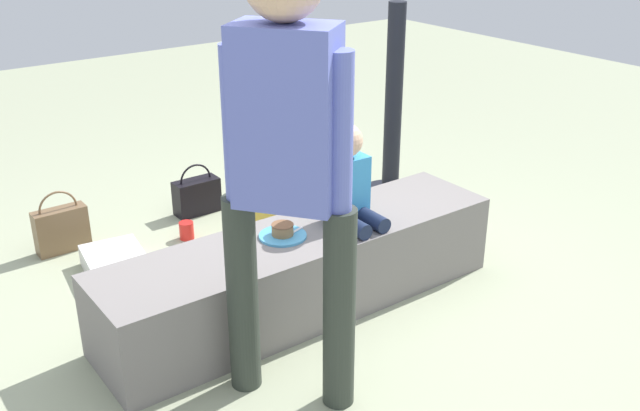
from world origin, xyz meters
TOP-DOWN VIEW (x-y plane):
  - ground_plane at (0.00, 0.00)m, footprint 12.00×12.00m
  - concrete_ledge at (0.00, 0.00)m, footprint 2.01×0.49m
  - child_seated at (0.24, -0.02)m, footprint 0.28×0.32m
  - adult_standing at (-0.41, -0.50)m, footprint 0.38×0.43m
  - cake_plate at (-0.10, 0.02)m, footprint 0.22×0.22m
  - gift_bag at (0.26, 0.82)m, footprint 0.22×0.12m
  - railing_post at (1.26, 0.80)m, footprint 0.36×0.36m
  - water_bottle_near_gift at (-0.16, 0.55)m, footprint 0.07×0.07m
  - water_bottle_far_side at (0.79, 1.31)m, footprint 0.07×0.07m
  - party_cup_red at (-0.11, 1.01)m, footprint 0.08×0.08m
  - cake_box_white at (-0.60, 0.89)m, footprint 0.34×0.38m
  - handbag_black_leather at (0.11, 1.30)m, footprint 0.28×0.12m
  - handbag_brown_canvas at (-0.74, 1.29)m, footprint 0.29×0.10m

SIDE VIEW (x-z plane):
  - ground_plane at x=0.00m, z-range 0.00..0.00m
  - party_cup_red at x=-0.11m, z-range 0.00..0.10m
  - cake_box_white at x=-0.60m, z-range 0.00..0.11m
  - water_bottle_far_side at x=0.79m, z-range -0.01..0.19m
  - water_bottle_near_gift at x=-0.16m, z-range -0.01..0.21m
  - handbag_black_leather at x=0.11m, z-range -0.05..0.28m
  - handbag_brown_canvas at x=-0.74m, z-range -0.04..0.31m
  - gift_bag at x=0.26m, z-range -0.02..0.29m
  - concrete_ledge at x=0.00m, z-range 0.00..0.40m
  - cake_plate at x=-0.10m, z-range 0.39..0.45m
  - railing_post at x=1.26m, z-range -0.14..1.10m
  - child_seated at x=0.24m, z-range 0.37..0.85m
  - adult_standing at x=-0.41m, z-range 0.18..1.91m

